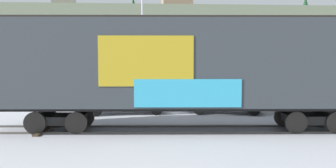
% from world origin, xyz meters
% --- Properties ---
extents(ground_plane, '(260.00, 260.00, 0.00)m').
position_xyz_m(ground_plane, '(0.00, 0.00, 0.00)').
color(ground_plane, '#B2B5BC').
extents(track, '(60.00, 4.71, 0.08)m').
position_xyz_m(track, '(-0.39, -0.01, 0.04)').
color(track, '#4C4742').
rests_on(track, ground_plane).
extents(freight_car, '(16.83, 3.91, 4.94)m').
position_xyz_m(freight_car, '(-0.52, -0.00, 2.85)').
color(freight_car, '#33383D').
rests_on(freight_car, ground_plane).
extents(flagpole, '(0.52, 1.67, 8.97)m').
position_xyz_m(flagpole, '(-2.42, 12.55, 5.82)').
color(flagpole, silver).
rests_on(flagpole, ground_plane).
extents(hillside, '(121.95, 42.64, 18.37)m').
position_xyz_m(hillside, '(-0.03, 72.30, 6.76)').
color(hillside, slate).
rests_on(hillside, ground_plane).
extents(parked_car_white, '(4.91, 2.15, 1.73)m').
position_xyz_m(parked_car_white, '(-3.39, 4.86, 0.88)').
color(parked_car_white, silver).
rests_on(parked_car_white, ground_plane).
extents(parked_car_silver, '(4.63, 2.53, 1.71)m').
position_xyz_m(parked_car_silver, '(2.30, 4.67, 0.85)').
color(parked_car_silver, '#B7BABF').
rests_on(parked_car_silver, ground_plane).
extents(parked_car_black, '(4.61, 2.10, 1.64)m').
position_xyz_m(parked_car_black, '(7.45, 4.37, 0.83)').
color(parked_car_black, black).
rests_on(parked_car_black, ground_plane).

